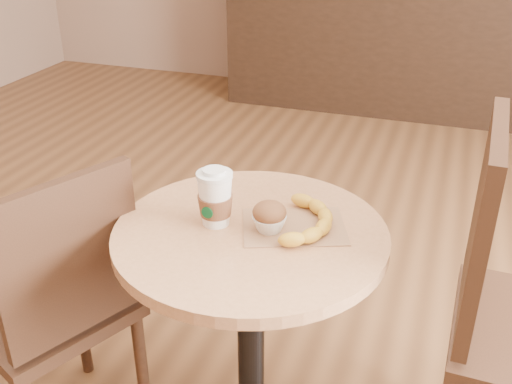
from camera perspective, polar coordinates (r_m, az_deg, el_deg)
cafe_table at (r=1.54m, az=-0.49°, el=-11.19°), size 0.65×0.65×0.75m
chair_left at (r=1.68m, az=-18.37°, el=-10.20°), size 0.52×0.52×0.89m
service_counter at (r=4.49m, az=12.31°, el=14.42°), size 2.30×0.65×1.04m
kraft_bag at (r=1.42m, az=3.63°, el=-3.30°), size 0.29×0.25×0.00m
coffee_cup at (r=1.41m, az=-3.91°, el=-0.73°), size 0.09×0.09×0.14m
muffin at (r=1.38m, az=1.28°, el=-2.36°), size 0.08×0.08×0.07m
banana at (r=1.41m, az=5.04°, el=-2.75°), size 0.15×0.26×0.03m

